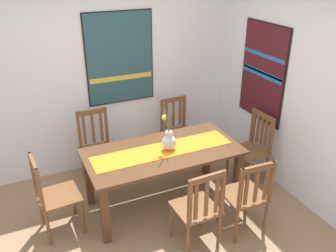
% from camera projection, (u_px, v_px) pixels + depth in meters
% --- Properties ---
extents(ground_plane, '(6.40, 6.40, 0.03)m').
position_uv_depth(ground_plane, '(164.00, 241.00, 3.83)').
color(ground_plane, '#8E7051').
extents(wall_back, '(6.40, 0.12, 2.70)m').
position_uv_depth(wall_back, '(106.00, 71.00, 4.76)').
color(wall_back, silver).
rests_on(wall_back, ground_plane).
extents(wall_side, '(0.12, 6.40, 2.70)m').
position_uv_depth(wall_side, '(318.00, 95.00, 3.93)').
color(wall_side, silver).
rests_on(wall_side, ground_plane).
extents(dining_table, '(1.77, 0.88, 0.73)m').
position_uv_depth(dining_table, '(163.00, 158.00, 4.14)').
color(dining_table, '#51331E').
rests_on(dining_table, ground_plane).
extents(table_runner, '(1.63, 0.36, 0.01)m').
position_uv_depth(table_runner, '(163.00, 150.00, 4.09)').
color(table_runner, orange).
rests_on(table_runner, dining_table).
extents(centerpiece_vase, '(0.19, 0.15, 0.64)m').
position_uv_depth(centerpiece_vase, '(169.00, 140.00, 4.05)').
color(centerpiece_vase, silver).
rests_on(centerpiece_vase, dining_table).
extents(chair_0, '(0.44, 0.44, 0.93)m').
position_uv_depth(chair_0, '(178.00, 130.00, 5.12)').
color(chair_0, brown).
rests_on(chair_0, ground_plane).
extents(chair_1, '(0.44, 0.44, 0.94)m').
position_uv_depth(chair_1, '(253.00, 147.00, 4.66)').
color(chair_1, brown).
rests_on(chair_1, ground_plane).
extents(chair_2, '(0.43, 0.43, 0.95)m').
position_uv_depth(chair_2, '(97.00, 146.00, 4.68)').
color(chair_2, brown).
rests_on(chair_2, ground_plane).
extents(chair_3, '(0.43, 0.43, 0.94)m').
position_uv_depth(chair_3, '(198.00, 208.00, 3.55)').
color(chair_3, brown).
rests_on(chair_3, ground_plane).
extents(chair_4, '(0.44, 0.44, 0.92)m').
position_uv_depth(chair_4, '(247.00, 195.00, 3.75)').
color(chair_4, brown).
rests_on(chair_4, ground_plane).
extents(chair_5, '(0.45, 0.45, 0.93)m').
position_uv_depth(chair_5, '(53.00, 195.00, 3.75)').
color(chair_5, brown).
rests_on(chair_5, ground_plane).
extents(painting_on_back_wall, '(0.92, 0.05, 1.21)m').
position_uv_depth(painting_on_back_wall, '(120.00, 58.00, 4.70)').
color(painting_on_back_wall, black).
extents(painting_on_side_wall, '(0.05, 0.84, 1.26)m').
position_uv_depth(painting_on_side_wall, '(263.00, 73.00, 4.61)').
color(painting_on_side_wall, black).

